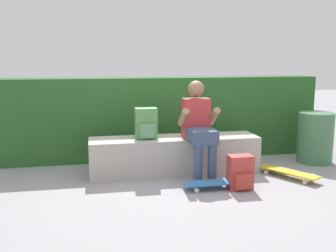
{
  "coord_description": "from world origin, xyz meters",
  "views": [
    {
      "loc": [
        -1.06,
        -4.63,
        1.52
      ],
      "look_at": [
        -0.06,
        0.48,
        0.6
      ],
      "focal_mm": 41.67,
      "sensor_mm": 36.0,
      "label": 1
    }
  ],
  "objects_px": {
    "backpack_on_bench": "(146,124)",
    "person_skater": "(199,125)",
    "trash_bin": "(315,137)",
    "skateboard_beside_bench": "(288,172)",
    "bench_main": "(174,155)",
    "skateboard_near_person": "(218,183)",
    "backpack_on_ground": "(240,173)"
  },
  "relations": [
    {
      "from": "skateboard_near_person",
      "to": "trash_bin",
      "type": "distance_m",
      "value": 1.99
    },
    {
      "from": "skateboard_near_person",
      "to": "backpack_on_ground",
      "type": "distance_m",
      "value": 0.29
    },
    {
      "from": "bench_main",
      "to": "trash_bin",
      "type": "bearing_deg",
      "value": 2.91
    },
    {
      "from": "skateboard_near_person",
      "to": "backpack_on_bench",
      "type": "bearing_deg",
      "value": 134.53
    },
    {
      "from": "skateboard_near_person",
      "to": "skateboard_beside_bench",
      "type": "distance_m",
      "value": 1.05
    },
    {
      "from": "skateboard_near_person",
      "to": "skateboard_beside_bench",
      "type": "bearing_deg",
      "value": 12.78
    },
    {
      "from": "person_skater",
      "to": "trash_bin",
      "type": "height_order",
      "value": "person_skater"
    },
    {
      "from": "skateboard_near_person",
      "to": "backpack_on_ground",
      "type": "bearing_deg",
      "value": -10.33
    },
    {
      "from": "skateboard_beside_bench",
      "to": "backpack_on_ground",
      "type": "xyz_separation_m",
      "value": [
        -0.76,
        -0.28,
        0.12
      ]
    },
    {
      "from": "skateboard_near_person",
      "to": "trash_bin",
      "type": "relative_size",
      "value": 1.09
    },
    {
      "from": "backpack_on_bench",
      "to": "person_skater",
      "type": "bearing_deg",
      "value": -18.42
    },
    {
      "from": "person_skater",
      "to": "skateboard_beside_bench",
      "type": "height_order",
      "value": "person_skater"
    },
    {
      "from": "person_skater",
      "to": "backpack_on_bench",
      "type": "xyz_separation_m",
      "value": [
        -0.65,
        0.22,
        0.0
      ]
    },
    {
      "from": "trash_bin",
      "to": "skateboard_near_person",
      "type": "bearing_deg",
      "value": -153.85
    },
    {
      "from": "backpack_on_ground",
      "to": "skateboard_near_person",
      "type": "bearing_deg",
      "value": 169.67
    },
    {
      "from": "skateboard_near_person",
      "to": "backpack_on_ground",
      "type": "height_order",
      "value": "backpack_on_ground"
    },
    {
      "from": "skateboard_beside_bench",
      "to": "person_skater",
      "type": "bearing_deg",
      "value": 164.71
    },
    {
      "from": "bench_main",
      "to": "skateboard_near_person",
      "type": "bearing_deg",
      "value": -64.67
    },
    {
      "from": "bench_main",
      "to": "backpack_on_ground",
      "type": "height_order",
      "value": "bench_main"
    },
    {
      "from": "trash_bin",
      "to": "backpack_on_ground",
      "type": "bearing_deg",
      "value": -148.81
    },
    {
      "from": "trash_bin",
      "to": "skateboard_beside_bench",
      "type": "bearing_deg",
      "value": -139.6
    },
    {
      "from": "skateboard_beside_bench",
      "to": "backpack_on_bench",
      "type": "bearing_deg",
      "value": 163.55
    },
    {
      "from": "skateboard_beside_bench",
      "to": "trash_bin",
      "type": "height_order",
      "value": "trash_bin"
    },
    {
      "from": "bench_main",
      "to": "trash_bin",
      "type": "relative_size",
      "value": 3.05
    },
    {
      "from": "bench_main",
      "to": "person_skater",
      "type": "xyz_separation_m",
      "value": [
        0.27,
        -0.22,
        0.43
      ]
    },
    {
      "from": "person_skater",
      "to": "trash_bin",
      "type": "distance_m",
      "value": 1.92
    },
    {
      "from": "trash_bin",
      "to": "person_skater",
      "type": "bearing_deg",
      "value": -169.87
    },
    {
      "from": "backpack_on_bench",
      "to": "trash_bin",
      "type": "distance_m",
      "value": 2.53
    },
    {
      "from": "skateboard_beside_bench",
      "to": "bench_main",
      "type": "bearing_deg",
      "value": 159.04
    },
    {
      "from": "bench_main",
      "to": "person_skater",
      "type": "relative_size",
      "value": 1.83
    },
    {
      "from": "person_skater",
      "to": "trash_bin",
      "type": "relative_size",
      "value": 1.67
    },
    {
      "from": "skateboard_beside_bench",
      "to": "backpack_on_ground",
      "type": "relative_size",
      "value": 1.98
    }
  ]
}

